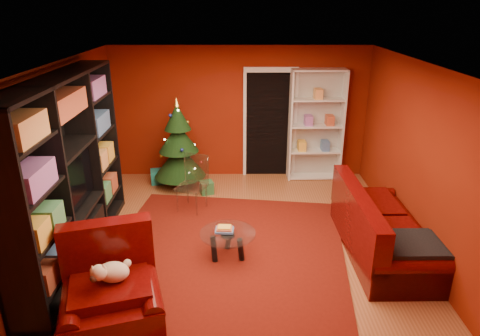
{
  "coord_description": "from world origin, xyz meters",
  "views": [
    {
      "loc": [
        -0.01,
        -5.51,
        3.35
      ],
      "look_at": [
        0.0,
        0.4,
        1.05
      ],
      "focal_mm": 32.0,
      "sensor_mm": 36.0,
      "label": 1
    }
  ],
  "objects_px": {
    "armchair": "(111,292)",
    "sofa": "(384,223)",
    "media_unit": "(68,173)",
    "gift_box_red": "(184,175)",
    "dog": "(114,272)",
    "christmas_tree": "(179,144)",
    "acrylic_chair": "(191,187)",
    "white_bookshelf": "(316,126)",
    "gift_box_teal": "(158,176)",
    "gift_box_green": "(207,187)",
    "rug": "(224,259)",
    "coffee_table": "(228,245)"
  },
  "relations": [
    {
      "from": "armchair",
      "to": "sofa",
      "type": "bearing_deg",
      "value": 6.57
    },
    {
      "from": "media_unit",
      "to": "gift_box_red",
      "type": "bearing_deg",
      "value": 65.69
    },
    {
      "from": "gift_box_red",
      "to": "dog",
      "type": "distance_m",
      "value": 4.08
    },
    {
      "from": "dog",
      "to": "media_unit",
      "type": "bearing_deg",
      "value": 106.76
    },
    {
      "from": "dog",
      "to": "gift_box_red",
      "type": "bearing_deg",
      "value": 69.54
    },
    {
      "from": "media_unit",
      "to": "dog",
      "type": "relative_size",
      "value": 8.15
    },
    {
      "from": "christmas_tree",
      "to": "acrylic_chair",
      "type": "bearing_deg",
      "value": -72.56
    },
    {
      "from": "christmas_tree",
      "to": "white_bookshelf",
      "type": "distance_m",
      "value": 2.69
    },
    {
      "from": "gift_box_teal",
      "to": "armchair",
      "type": "relative_size",
      "value": 0.24
    },
    {
      "from": "gift_box_green",
      "to": "gift_box_red",
      "type": "relative_size",
      "value": 0.96
    },
    {
      "from": "media_unit",
      "to": "gift_box_teal",
      "type": "relative_size",
      "value": 12.12
    },
    {
      "from": "white_bookshelf",
      "to": "acrylic_chair",
      "type": "height_order",
      "value": "white_bookshelf"
    },
    {
      "from": "white_bookshelf",
      "to": "sofa",
      "type": "distance_m",
      "value": 2.91
    },
    {
      "from": "gift_box_teal",
      "to": "acrylic_chair",
      "type": "relative_size",
      "value": 0.31
    },
    {
      "from": "media_unit",
      "to": "gift_box_red",
      "type": "xyz_separation_m",
      "value": [
        1.16,
        2.67,
        -1.13
      ]
    },
    {
      "from": "gift_box_green",
      "to": "dog",
      "type": "bearing_deg",
      "value": -102.14
    },
    {
      "from": "acrylic_chair",
      "to": "armchair",
      "type": "bearing_deg",
      "value": -79.55
    },
    {
      "from": "rug",
      "to": "media_unit",
      "type": "height_order",
      "value": "media_unit"
    },
    {
      "from": "rug",
      "to": "acrylic_chair",
      "type": "relative_size",
      "value": 4.47
    },
    {
      "from": "white_bookshelf",
      "to": "dog",
      "type": "xyz_separation_m",
      "value": [
        -2.85,
        -4.22,
        -0.44
      ]
    },
    {
      "from": "gift_box_green",
      "to": "christmas_tree",
      "type": "bearing_deg",
      "value": 146.2
    },
    {
      "from": "dog",
      "to": "coffee_table",
      "type": "distance_m",
      "value": 1.81
    },
    {
      "from": "rug",
      "to": "white_bookshelf",
      "type": "distance_m",
      "value": 3.63
    },
    {
      "from": "rug",
      "to": "acrylic_chair",
      "type": "height_order",
      "value": "acrylic_chair"
    },
    {
      "from": "armchair",
      "to": "coffee_table",
      "type": "bearing_deg",
      "value": 30.73
    },
    {
      "from": "coffee_table",
      "to": "acrylic_chair",
      "type": "distance_m",
      "value": 1.61
    },
    {
      "from": "white_bookshelf",
      "to": "dog",
      "type": "bearing_deg",
      "value": -125.45
    },
    {
      "from": "armchair",
      "to": "gift_box_teal",
      "type": "bearing_deg",
      "value": 76.28
    },
    {
      "from": "gift_box_red",
      "to": "gift_box_green",
      "type": "bearing_deg",
      "value": -50.64
    },
    {
      "from": "media_unit",
      "to": "acrylic_chair",
      "type": "distance_m",
      "value": 2.16
    },
    {
      "from": "sofa",
      "to": "acrylic_chair",
      "type": "bearing_deg",
      "value": 64.55
    },
    {
      "from": "gift_box_teal",
      "to": "gift_box_red",
      "type": "height_order",
      "value": "gift_box_teal"
    },
    {
      "from": "armchair",
      "to": "dog",
      "type": "distance_m",
      "value": 0.23
    },
    {
      "from": "christmas_tree",
      "to": "gift_box_red",
      "type": "xyz_separation_m",
      "value": [
        0.04,
        0.24,
        -0.72
      ]
    },
    {
      "from": "armchair",
      "to": "dog",
      "type": "xyz_separation_m",
      "value": [
        0.03,
        0.06,
        0.21
      ]
    },
    {
      "from": "christmas_tree",
      "to": "acrylic_chair",
      "type": "height_order",
      "value": "christmas_tree"
    },
    {
      "from": "coffee_table",
      "to": "gift_box_red",
      "type": "bearing_deg",
      "value": 108.82
    },
    {
      "from": "rug",
      "to": "white_bookshelf",
      "type": "xyz_separation_m",
      "value": [
        1.72,
        3.01,
        1.08
      ]
    },
    {
      "from": "christmas_tree",
      "to": "dog",
      "type": "bearing_deg",
      "value": -93.15
    },
    {
      "from": "acrylic_chair",
      "to": "rug",
      "type": "bearing_deg",
      "value": -46.85
    },
    {
      "from": "rug",
      "to": "acrylic_chair",
      "type": "bearing_deg",
      "value": 111.08
    },
    {
      "from": "white_bookshelf",
      "to": "dog",
      "type": "relative_size",
      "value": 5.61
    },
    {
      "from": "gift_box_red",
      "to": "dog",
      "type": "xyz_separation_m",
      "value": [
        -0.25,
        -4.04,
        0.53
      ]
    },
    {
      "from": "gift_box_green",
      "to": "armchair",
      "type": "bearing_deg",
      "value": -102.45
    },
    {
      "from": "media_unit",
      "to": "armchair",
      "type": "relative_size",
      "value": 2.91
    },
    {
      "from": "rug",
      "to": "sofa",
      "type": "relative_size",
      "value": 1.78
    },
    {
      "from": "dog",
      "to": "sofa",
      "type": "xyz_separation_m",
      "value": [
        3.38,
        1.42,
        -0.18
      ]
    },
    {
      "from": "gift_box_red",
      "to": "coffee_table",
      "type": "distance_m",
      "value": 2.92
    },
    {
      "from": "christmas_tree",
      "to": "gift_box_red",
      "type": "relative_size",
      "value": 7.13
    },
    {
      "from": "gift_box_teal",
      "to": "gift_box_green",
      "type": "height_order",
      "value": "gift_box_teal"
    }
  ]
}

